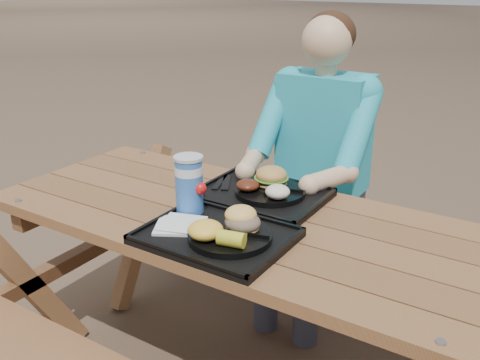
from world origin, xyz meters
The scene contains 17 objects.
picnic_table centered at (0.00, 0.00, 0.38)m, with size 1.80×1.49×0.75m, color #999999, non-canonical shape.
tray_near centered at (0.04, -0.20, 0.76)m, with size 0.45×0.35×0.02m, color black.
tray_far centered at (-0.01, 0.17, 0.76)m, with size 0.45×0.35×0.02m, color black.
plate_near centered at (0.09, -0.20, 0.78)m, with size 0.26×0.26×0.02m, color black.
plate_far centered at (0.02, 0.18, 0.78)m, with size 0.26×0.26×0.02m, color black.
napkin_stack centered at (-0.10, -0.22, 0.78)m, with size 0.14×0.14×0.02m, color silver.
soda_cup centered at (-0.14, -0.10, 0.86)m, with size 0.09×0.09×0.19m, color #1650A9.
condiment_bbq centered at (0.05, -0.08, 0.78)m, with size 0.04×0.04×0.03m, color black.
condiment_mustard centered at (0.09, -0.07, 0.78)m, with size 0.05×0.05×0.03m, color gold.
sandwich centered at (0.11, -0.15, 0.84)m, with size 0.11×0.11×0.11m, color #F5B956, non-canonical shape.
mac_cheese centered at (0.05, -0.26, 0.82)m, with size 0.11×0.11×0.05m, color yellow.
corn_cob centered at (0.14, -0.27, 0.81)m, with size 0.08×0.08×0.05m, color gold, non-canonical shape.
cutlery_far centered at (-0.18, 0.18, 0.77)m, with size 0.03×0.16×0.01m, color black.
burger centered at (0.00, 0.22, 0.84)m, with size 0.12×0.12×0.11m, color #BE8A43, non-canonical shape.
baked_beans centered at (-0.05, 0.13, 0.81)m, with size 0.09×0.09×0.04m, color #562011.
potato_salad centered at (0.08, 0.12, 0.81)m, with size 0.09×0.09×0.05m, color #F0E4CB.
diner centered at (-0.01, 0.70, 0.64)m, with size 0.48×0.84×1.28m, color #1CC8B1, non-canonical shape.
Camera 1 is at (0.90, -1.41, 1.53)m, focal length 40.00 mm.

